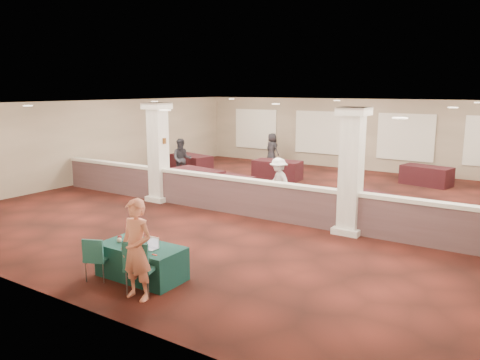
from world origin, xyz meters
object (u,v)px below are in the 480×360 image
Objects in this scene: far_table_back_center at (277,170)px; attendee_d at (272,149)px; far_table_back_left at (191,164)px; near_table at (142,262)px; far_table_front_center at (228,185)px; conf_chair_side at (96,255)px; attendee_b at (278,182)px; conf_chair_main at (140,263)px; far_table_front_left at (197,180)px; woman at (137,250)px; far_table_front_right at (367,205)px; attendee_a at (182,159)px; far_table_back_right at (426,176)px.

far_table_back_center is 3.73m from attendee_d.
near_table is at bearing -55.85° from far_table_back_left.
attendee_d is (-2.00, 6.70, 0.40)m from far_table_front_center.
conf_chair_side is at bearing -74.79° from far_table_front_center.
near_table is 6.53m from attendee_b.
attendee_d reaches higher than conf_chair_main.
far_table_front_center is at bearing -0.00° from far_table_front_left.
far_table_front_right is (1.66, 7.50, -0.55)m from woman.
conf_chair_side is 0.44× the size of far_table_front_left.
attendee_d is at bearing 37.71° from attendee_a.
woman is at bearing -49.84° from near_table.
conf_chair_main is at bearing -103.09° from far_table_front_right.
attendee_d is (1.21, 5.30, -0.07)m from attendee_a.
attendee_a is at bearing 124.81° from near_table.
far_table_back_left is 1.73m from attendee_a.
attendee_b reaches higher than far_table_back_center.
attendee_b is at bearing -4.92° from far_table_front_left.
far_table_back_center is (-3.23, 11.07, -0.51)m from woman.
woman is 8.80m from far_table_front_left.
conf_chair_side is 11.13m from far_table_back_center.
far_table_back_right is (2.12, 13.16, -0.53)m from woman.
far_table_back_left reaches higher than far_table_front_right.
near_table is at bearing 19.76° from conf_chair_side.
conf_chair_side is 13.46m from far_table_back_right.
far_table_back_left is 1.26× the size of attendee_b.
conf_chair_side is 0.56× the size of attendee_b.
attendee_d is (-4.63, 13.50, 0.44)m from near_table.
conf_chair_side is 7.64m from far_table_front_center.
far_table_front_left is at bearing -76.40° from attendee_a.
woman is (0.60, -0.70, 0.57)m from near_table.
far_table_front_center is at bearing 110.76° from woman.
attendee_b is (2.14, -3.87, 0.38)m from far_table_back_center.
woman is 7.70m from far_table_front_right.
far_table_back_right is (3.35, 13.03, -0.14)m from conf_chair_side.
far_table_front_center is at bearing 110.49° from near_table.
woman is 1.01× the size of far_table_front_center.
far_table_back_right reaches higher than near_table.
woman is at bearing -102.50° from far_table_front_right.
attendee_a is (-5.84, 8.20, 0.51)m from near_table.
attendee_a reaches higher than near_table.
conf_chair_side is at bearing 161.91° from conf_chair_main.
attendee_a is at bearing 156.43° from far_table_front_center.
near_table is 0.87× the size of far_table_front_left.
conf_chair_main is 0.61× the size of attendee_a.
conf_chair_main is at bearing -58.51° from far_table_front_left.
far_table_back_center is at bearing 143.91° from far_table_front_right.
far_table_back_right is 9.57m from attendee_a.
woman reaches higher than far_table_front_left.
near_table is 1.12× the size of attendee_d.
near_table is at bearing -75.77° from far_table_back_center.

